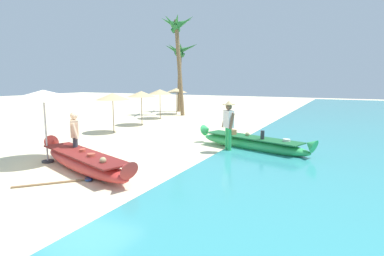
% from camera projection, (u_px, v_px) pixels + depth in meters
% --- Properties ---
extents(ground_plane, '(80.00, 80.00, 0.00)m').
position_uv_depth(ground_plane, '(88.00, 167.00, 9.52)').
color(ground_plane, beige).
extents(boat_red_foreground, '(4.69, 2.28, 0.83)m').
position_uv_depth(boat_red_foreground, '(84.00, 162.00, 8.99)').
color(boat_red_foreground, red).
rests_on(boat_red_foreground, ground).
extents(boat_green_midground, '(4.69, 2.14, 0.81)m').
position_uv_depth(boat_green_midground, '(251.00, 143.00, 11.61)').
color(boat_green_midground, '#38B760').
rests_on(boat_green_midground, ground).
extents(person_vendor_hatted, '(0.57, 0.48, 1.83)m').
position_uv_depth(person_vendor_hatted, '(228.00, 123.00, 11.19)').
color(person_vendor_hatted, green).
rests_on(person_vendor_hatted, ground).
extents(person_tourist_customer, '(0.51, 0.53, 1.59)m').
position_uv_depth(person_tourist_customer, '(75.00, 135.00, 9.79)').
color(person_tourist_customer, '#333842').
rests_on(person_tourist_customer, ground).
extents(patio_umbrella_large, '(2.18, 2.18, 2.25)m').
position_uv_depth(patio_umbrella_large, '(43.00, 95.00, 9.72)').
color(patio_umbrella_large, '#B7B7BC').
rests_on(patio_umbrella_large, ground).
extents(parasol_row_0, '(1.60, 1.60, 1.91)m').
position_uv_depth(parasol_row_0, '(113.00, 96.00, 15.32)').
color(parasol_row_0, '#8E6B47').
rests_on(parasol_row_0, ground).
extents(parasol_row_1, '(1.60, 1.60, 1.91)m').
position_uv_depth(parasol_row_1, '(141.00, 94.00, 17.89)').
color(parasol_row_1, '#8E6B47').
rests_on(parasol_row_1, ground).
extents(parasol_row_2, '(1.60, 1.60, 1.91)m').
position_uv_depth(parasol_row_2, '(160.00, 92.00, 20.87)').
color(parasol_row_2, '#8E6B47').
rests_on(parasol_row_2, ground).
extents(parasol_row_3, '(1.60, 1.60, 1.91)m').
position_uv_depth(parasol_row_3, '(176.00, 90.00, 23.49)').
color(parasol_row_3, '#8E6B47').
rests_on(parasol_row_3, ground).
extents(palm_tree_tall_inland, '(2.90, 2.66, 5.36)m').
position_uv_depth(palm_tree_tall_inland, '(180.00, 56.00, 24.97)').
color(palm_tree_tall_inland, brown).
rests_on(palm_tree_tall_inland, ground).
extents(palm_tree_leaning_seaward, '(2.71, 2.72, 6.95)m').
position_uv_depth(palm_tree_leaning_seaward, '(177.00, 34.00, 22.31)').
color(palm_tree_leaning_seaward, brown).
rests_on(palm_tree_leaning_seaward, ground).
extents(paddle, '(1.42, 1.51, 0.05)m').
position_uv_depth(paddle, '(64.00, 182.00, 8.04)').
color(paddle, '#8E6B47').
rests_on(paddle, ground).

